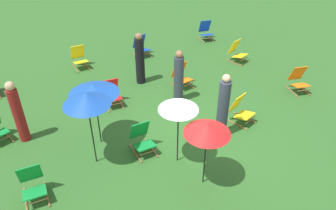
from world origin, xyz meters
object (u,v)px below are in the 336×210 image
at_px(person_3, 18,113).
at_px(person_1, 179,78).
at_px(deckchair_3, 237,52).
at_px(umbrella_0, 94,89).
at_px(deckchair_0, 79,58).
at_px(umbrella_1, 207,129).
at_px(deckchair_6, 240,110).
at_px(deckchair_1, 299,80).
at_px(deckchair_12, 142,139).
at_px(deckchair_4, 181,76).
at_px(deckchair_11, 32,184).
at_px(umbrella_3, 178,105).
at_px(deckchair_13, 206,31).
at_px(deckchair_9, 141,47).
at_px(person_0, 140,60).
at_px(umbrella_2, 86,99).
at_px(person_2, 223,108).
at_px(deckchair_5, 112,93).

bearing_deg(person_3, person_1, -134.84).
relative_size(deckchair_3, umbrella_0, 0.50).
xyz_separation_m(deckchair_0, umbrella_0, (-0.85, -4.44, 1.24)).
distance_m(umbrella_1, person_1, 3.53).
xyz_separation_m(deckchair_6, umbrella_1, (-2.23, -1.41, 1.16)).
bearing_deg(deckchair_1, deckchair_12, -162.62).
relative_size(deckchair_6, deckchair_12, 1.04).
relative_size(deckchair_4, deckchair_12, 1.00).
bearing_deg(deckchair_3, person_1, -175.65).
relative_size(deckchair_0, deckchair_11, 1.00).
distance_m(deckchair_11, umbrella_1, 3.86).
xyz_separation_m(deckchair_0, deckchair_12, (-0.05, -5.30, 0.00)).
bearing_deg(person_1, person_3, 18.94).
bearing_deg(umbrella_3, umbrella_1, -81.21).
bearing_deg(deckchair_13, deckchair_9, -165.70).
bearing_deg(person_0, deckchair_1, 29.10).
distance_m(umbrella_2, person_3, 2.41).
xyz_separation_m(deckchair_4, person_2, (-0.47, -2.76, 0.51)).
xyz_separation_m(deckchair_5, deckchair_13, (5.44, 2.76, 0.00)).
height_order(deckchair_5, deckchair_13, same).
height_order(deckchair_9, umbrella_0, umbrella_0).
relative_size(deckchair_13, person_1, 0.50).
relative_size(deckchair_4, person_1, 0.49).
relative_size(deckchair_3, deckchair_4, 1.04).
xyz_separation_m(umbrella_2, person_1, (3.16, 1.35, -1.01)).
bearing_deg(deckchair_6, umbrella_0, 147.07).
xyz_separation_m(deckchair_13, umbrella_2, (-6.75, -4.95, 1.45)).
bearing_deg(umbrella_2, deckchair_0, 76.68).
height_order(deckchair_6, deckchair_9, same).
height_order(deckchair_3, deckchair_5, same).
bearing_deg(umbrella_2, umbrella_0, 61.24).
xyz_separation_m(deckchair_13, umbrella_1, (-4.88, -6.80, 1.16)).
distance_m(umbrella_3, person_1, 2.84).
bearing_deg(deckchair_0, deckchair_6, -60.93).
distance_m(deckchair_3, person_1, 3.63).
xyz_separation_m(deckchair_1, deckchair_12, (-5.70, -0.12, 0.00)).
bearing_deg(umbrella_2, umbrella_1, -44.73).
xyz_separation_m(deckchair_11, deckchair_12, (2.67, 0.19, 0.00)).
relative_size(deckchair_1, person_3, 0.49).
xyz_separation_m(deckchair_11, person_0, (4.16, 3.35, 0.47)).
distance_m(deckchair_0, deckchair_5, 2.91).
distance_m(deckchair_4, person_2, 2.84).
bearing_deg(umbrella_0, deckchair_12, -46.92).
bearing_deg(person_0, deckchair_5, -85.06).
xyz_separation_m(deckchair_4, person_1, (-0.55, -0.72, 0.43)).
xyz_separation_m(deckchair_13, person_0, (-4.10, -1.98, 0.47)).
bearing_deg(deckchair_9, deckchair_12, -118.92).
height_order(umbrella_0, person_1, umbrella_0).
distance_m(deckchair_11, person_0, 5.36).
distance_m(deckchair_0, deckchair_13, 5.55).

